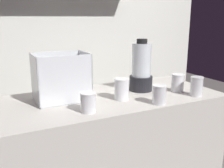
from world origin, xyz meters
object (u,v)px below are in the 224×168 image
object	(u,v)px
blender_pitcher	(141,69)
juice_cup_carrot_left	(122,91)
juice_cup_carrot_far_right	(196,87)
juice_cup_beet_middle	(159,96)
carrot_display_bin	(62,86)
juice_cup_orange_far_left	(88,104)
juice_cup_orange_right	(177,84)

from	to	relation	value
blender_pitcher	juice_cup_carrot_left	bearing A→B (deg)	-149.93
juice_cup_carrot_far_right	juice_cup_beet_middle	bearing A→B (deg)	-174.76
carrot_display_bin	blender_pitcher	xyz separation A→B (m)	(0.54, -0.03, 0.06)
juice_cup_orange_far_left	juice_cup_carrot_left	xyz separation A→B (m)	(0.26, 0.11, 0.01)
juice_cup_beet_middle	juice_cup_carrot_far_right	distance (m)	0.31
blender_pitcher	juice_cup_beet_middle	distance (m)	0.32
juice_cup_beet_middle	juice_cup_orange_right	bearing A→B (deg)	30.74
carrot_display_bin	juice_cup_carrot_left	world-z (taller)	carrot_display_bin
carrot_display_bin	juice_cup_orange_right	world-z (taller)	carrot_display_bin
juice_cup_beet_middle	juice_cup_orange_right	distance (m)	0.31
carrot_display_bin	juice_cup_carrot_left	xyz separation A→B (m)	(0.32, -0.16, -0.03)
blender_pitcher	juice_cup_orange_right	size ratio (longest dim) A/B	2.94
juice_cup_carrot_left	juice_cup_orange_right	bearing A→B (deg)	-1.35
carrot_display_bin	juice_cup_carrot_far_right	distance (m)	0.84
carrot_display_bin	juice_cup_beet_middle	world-z (taller)	carrot_display_bin
carrot_display_bin	juice_cup_carrot_left	size ratio (longest dim) A/B	2.41
juice_cup_carrot_left	juice_cup_beet_middle	size ratio (longest dim) A/B	1.17
juice_cup_beet_middle	carrot_display_bin	bearing A→B (deg)	145.53
juice_cup_beet_middle	juice_cup_carrot_far_right	bearing A→B (deg)	5.24
juice_cup_beet_middle	juice_cup_carrot_far_right	size ratio (longest dim) A/B	0.90
juice_cup_orange_far_left	juice_cup_orange_right	xyz separation A→B (m)	(0.68, 0.10, 0.01)
juice_cup_beet_middle	juice_cup_orange_far_left	bearing A→B (deg)	171.95
juice_cup_orange_far_left	juice_cup_beet_middle	xyz separation A→B (m)	(0.41, -0.06, 0.00)
juice_cup_orange_right	carrot_display_bin	bearing A→B (deg)	167.45
juice_cup_orange_right	juice_cup_beet_middle	bearing A→B (deg)	-149.26
blender_pitcher	juice_cup_orange_far_left	world-z (taller)	blender_pitcher
carrot_display_bin	juice_cup_beet_middle	xyz separation A→B (m)	(0.48, -0.33, -0.04)
blender_pitcher	juice_cup_carrot_far_right	size ratio (longest dim) A/B	2.82
carrot_display_bin	blender_pitcher	distance (m)	0.54
blender_pitcher	juice_cup_carrot_far_right	xyz separation A→B (m)	(0.25, -0.27, -0.09)
juice_cup_carrot_left	juice_cup_carrot_far_right	world-z (taller)	juice_cup_carrot_left
blender_pitcher	juice_cup_carrot_left	distance (m)	0.27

